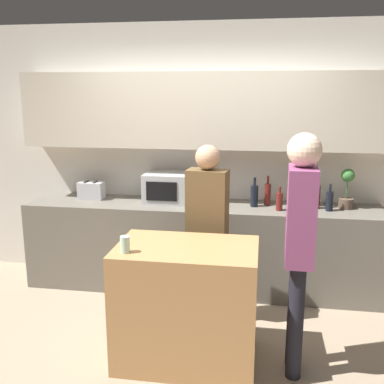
{
  "coord_description": "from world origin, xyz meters",
  "views": [
    {
      "loc": [
        0.59,
        -2.97,
        2.02
      ],
      "look_at": [
        0.07,
        0.34,
        1.26
      ],
      "focal_mm": 42.0,
      "sensor_mm": 36.0,
      "label": 1
    }
  ],
  "objects_px": {
    "bottle_6": "(330,201)",
    "cup_0": "(125,244)",
    "microwave": "(170,188)",
    "person_center": "(300,234)",
    "bottle_4": "(303,198)",
    "bottle_0": "(254,195)",
    "bottle_2": "(279,201)",
    "bottle_3": "(292,198)",
    "bottle_5": "(317,196)",
    "potted_plant": "(347,189)",
    "person_left": "(207,221)",
    "toaster": "(91,190)",
    "bottle_1": "(268,194)"
  },
  "relations": [
    {
      "from": "bottle_6",
      "to": "cup_0",
      "type": "height_order",
      "value": "bottle_6"
    },
    {
      "from": "microwave",
      "to": "person_center",
      "type": "xyz_separation_m",
      "value": [
        1.21,
        -1.4,
        0.01
      ]
    },
    {
      "from": "bottle_4",
      "to": "bottle_6",
      "type": "xyz_separation_m",
      "value": [
        0.24,
        -0.06,
        -0.0
      ]
    },
    {
      "from": "bottle_4",
      "to": "bottle_6",
      "type": "distance_m",
      "value": 0.25
    },
    {
      "from": "bottle_6",
      "to": "bottle_4",
      "type": "bearing_deg",
      "value": 167.02
    },
    {
      "from": "bottle_0",
      "to": "bottle_2",
      "type": "relative_size",
      "value": 1.26
    },
    {
      "from": "bottle_3",
      "to": "bottle_5",
      "type": "relative_size",
      "value": 0.86
    },
    {
      "from": "bottle_3",
      "to": "bottle_4",
      "type": "xyz_separation_m",
      "value": [
        0.11,
        0.0,
        -0.0
      ]
    },
    {
      "from": "bottle_5",
      "to": "person_center",
      "type": "bearing_deg",
      "value": -100.94
    },
    {
      "from": "potted_plant",
      "to": "person_center",
      "type": "bearing_deg",
      "value": -111.27
    },
    {
      "from": "bottle_3",
      "to": "person_left",
      "type": "relative_size",
      "value": 0.17
    },
    {
      "from": "potted_plant",
      "to": "cup_0",
      "type": "xyz_separation_m",
      "value": [
        -1.75,
        -1.58,
        -0.12
      ]
    },
    {
      "from": "bottle_0",
      "to": "bottle_4",
      "type": "distance_m",
      "value": 0.48
    },
    {
      "from": "bottle_4",
      "to": "bottle_6",
      "type": "height_order",
      "value": "bottle_4"
    },
    {
      "from": "potted_plant",
      "to": "bottle_4",
      "type": "distance_m",
      "value": 0.43
    },
    {
      "from": "microwave",
      "to": "toaster",
      "type": "distance_m",
      "value": 0.86
    },
    {
      "from": "potted_plant",
      "to": "bottle_1",
      "type": "distance_m",
      "value": 0.76
    },
    {
      "from": "bottle_1",
      "to": "bottle_5",
      "type": "xyz_separation_m",
      "value": [
        0.47,
        -0.06,
        0.01
      ]
    },
    {
      "from": "bottle_2",
      "to": "person_left",
      "type": "relative_size",
      "value": 0.15
    },
    {
      "from": "person_center",
      "to": "potted_plant",
      "type": "bearing_deg",
      "value": -19.51
    },
    {
      "from": "bottle_5",
      "to": "cup_0",
      "type": "xyz_separation_m",
      "value": [
        -1.46,
        -1.53,
        -0.04
      ]
    },
    {
      "from": "bottle_4",
      "to": "bottle_5",
      "type": "height_order",
      "value": "bottle_5"
    },
    {
      "from": "bottle_4",
      "to": "cup_0",
      "type": "bearing_deg",
      "value": -131.42
    },
    {
      "from": "potted_plant",
      "to": "bottle_0",
      "type": "distance_m",
      "value": 0.89
    },
    {
      "from": "bottle_2",
      "to": "bottle_4",
      "type": "xyz_separation_m",
      "value": [
        0.23,
        0.12,
        0.01
      ]
    },
    {
      "from": "bottle_0",
      "to": "bottle_2",
      "type": "xyz_separation_m",
      "value": [
        0.24,
        -0.11,
        -0.02
      ]
    },
    {
      "from": "microwave",
      "to": "person_left",
      "type": "xyz_separation_m",
      "value": [
        0.48,
        -0.79,
        -0.1
      ]
    },
    {
      "from": "cup_0",
      "to": "person_center",
      "type": "xyz_separation_m",
      "value": [
        1.2,
        0.17,
        0.08
      ]
    },
    {
      "from": "bottle_0",
      "to": "person_center",
      "type": "distance_m",
      "value": 1.39
    },
    {
      "from": "microwave",
      "to": "bottle_3",
      "type": "height_order",
      "value": "microwave"
    },
    {
      "from": "bottle_5",
      "to": "cup_0",
      "type": "height_order",
      "value": "bottle_5"
    },
    {
      "from": "toaster",
      "to": "person_left",
      "type": "distance_m",
      "value": 1.56
    },
    {
      "from": "person_left",
      "to": "person_center",
      "type": "xyz_separation_m",
      "value": [
        0.72,
        -0.62,
        0.12
      ]
    },
    {
      "from": "potted_plant",
      "to": "bottle_6",
      "type": "bearing_deg",
      "value": -145.88
    },
    {
      "from": "person_center",
      "to": "microwave",
      "type": "bearing_deg",
      "value": 42.39
    },
    {
      "from": "person_left",
      "to": "bottle_3",
      "type": "bearing_deg",
      "value": -128.4
    },
    {
      "from": "bottle_5",
      "to": "person_center",
      "type": "distance_m",
      "value": 1.39
    },
    {
      "from": "bottle_2",
      "to": "bottle_3",
      "type": "height_order",
      "value": "bottle_3"
    },
    {
      "from": "bottle_1",
      "to": "bottle_3",
      "type": "bearing_deg",
      "value": -18.83
    },
    {
      "from": "bottle_2",
      "to": "bottle_6",
      "type": "xyz_separation_m",
      "value": [
        0.47,
        0.06,
        0.01
      ]
    },
    {
      "from": "microwave",
      "to": "bottle_6",
      "type": "distance_m",
      "value": 1.59
    },
    {
      "from": "microwave",
      "to": "toaster",
      "type": "relative_size",
      "value": 2.0
    },
    {
      "from": "microwave",
      "to": "bottle_5",
      "type": "xyz_separation_m",
      "value": [
        1.47,
        -0.04,
        -0.03
      ]
    },
    {
      "from": "potted_plant",
      "to": "person_center",
      "type": "distance_m",
      "value": 1.51
    },
    {
      "from": "potted_plant",
      "to": "microwave",
      "type": "bearing_deg",
      "value": -179.95
    },
    {
      "from": "toaster",
      "to": "bottle_3",
      "type": "xyz_separation_m",
      "value": [
        2.09,
        -0.06,
        0.01
      ]
    },
    {
      "from": "person_center",
      "to": "bottle_5",
      "type": "bearing_deg",
      "value": -9.17
    },
    {
      "from": "potted_plant",
      "to": "cup_0",
      "type": "height_order",
      "value": "potted_plant"
    },
    {
      "from": "bottle_0",
      "to": "person_center",
      "type": "xyz_separation_m",
      "value": [
        0.34,
        -1.34,
        0.05
      ]
    },
    {
      "from": "microwave",
      "to": "bottle_4",
      "type": "relative_size",
      "value": 1.96
    }
  ]
}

